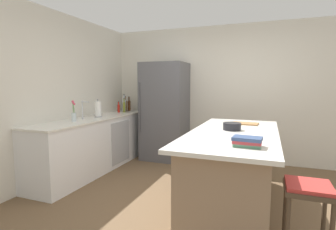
{
  "coord_description": "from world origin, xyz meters",
  "views": [
    {
      "loc": [
        0.67,
        -2.92,
        1.47
      ],
      "look_at": [
        -0.8,
        0.9,
        1.0
      ],
      "focal_mm": 27.97,
      "sensor_mm": 36.0,
      "label": 1
    }
  ],
  "objects": [
    {
      "name": "bar_stool",
      "position": [
        1.0,
        -0.65,
        0.56
      ],
      "size": [
        0.36,
        0.36,
        0.69
      ],
      "color": "#473828",
      "rests_on": "ground_plane"
    },
    {
      "name": "olive_oil_bottle",
      "position": [
        -2.06,
        1.71,
        1.03
      ],
      "size": [
        0.06,
        0.06,
        0.29
      ],
      "color": "olive",
      "rests_on": "counter_run_left"
    },
    {
      "name": "sink_faucet",
      "position": [
        -2.15,
        0.55,
        1.08
      ],
      "size": [
        0.15,
        0.05,
        0.3
      ],
      "color": "silver",
      "rests_on": "counter_run_left"
    },
    {
      "name": "mixing_bowl",
      "position": [
        0.27,
        0.32,
        0.97
      ],
      "size": [
        0.22,
        0.22,
        0.09
      ],
      "color": "black",
      "rests_on": "kitchen_island"
    },
    {
      "name": "cookbook_stack",
      "position": [
        0.51,
        -0.51,
        0.97
      ],
      "size": [
        0.27,
        0.19,
        0.09
      ],
      "color": "#4C7F60",
      "rests_on": "kitchen_island"
    },
    {
      "name": "refrigerator",
      "position": [
        -1.23,
        1.86,
        0.95
      ],
      "size": [
        0.84,
        0.72,
        1.9
      ],
      "color": "#56565B",
      "rests_on": "ground_plane"
    },
    {
      "name": "soda_bottle",
      "position": [
        -2.12,
        1.8,
        1.06
      ],
      "size": [
        0.08,
        0.08,
        0.35
      ],
      "color": "silver",
      "rests_on": "counter_run_left"
    },
    {
      "name": "kitchen_island",
      "position": [
        0.3,
        0.21,
        0.47
      ],
      "size": [
        0.99,
        2.25,
        0.92
      ],
      "color": "#8E755B",
      "rests_on": "ground_plane"
    },
    {
      "name": "wall_rear",
      "position": [
        0.0,
        2.25,
        1.3
      ],
      "size": [
        6.0,
        0.1,
        2.6
      ],
      "primitive_type": "cube",
      "color": "silver",
      "rests_on": "ground_plane"
    },
    {
      "name": "wall_left",
      "position": [
        -2.45,
        0.0,
        1.3
      ],
      "size": [
        0.1,
        6.0,
        2.6
      ],
      "primitive_type": "cube",
      "color": "silver",
      "rests_on": "ground_plane"
    },
    {
      "name": "hot_sauce_bottle",
      "position": [
        -2.13,
        1.61,
        1.01
      ],
      "size": [
        0.05,
        0.05,
        0.22
      ],
      "color": "red",
      "rests_on": "counter_run_left"
    },
    {
      "name": "ground_plane",
      "position": [
        0.0,
        0.0,
        0.0
      ],
      "size": [
        7.2,
        7.2,
        0.0
      ],
      "primitive_type": "plane",
      "color": "brown"
    },
    {
      "name": "syrup_bottle",
      "position": [
        -2.12,
        2.01,
        1.04
      ],
      "size": [
        0.06,
        0.06,
        0.3
      ],
      "color": "#5B3319",
      "rests_on": "counter_run_left"
    },
    {
      "name": "whiskey_bottle",
      "position": [
        -2.16,
        1.9,
        1.04
      ],
      "size": [
        0.09,
        0.09,
        0.32
      ],
      "color": "brown",
      "rests_on": "counter_run_left"
    },
    {
      "name": "flower_vase",
      "position": [
        -2.07,
        0.24,
        1.03
      ],
      "size": [
        0.07,
        0.07,
        0.32
      ],
      "color": "silver",
      "rests_on": "counter_run_left"
    },
    {
      "name": "counter_run_left",
      "position": [
        -2.1,
        0.78,
        0.46
      ],
      "size": [
        0.63,
        2.67,
        0.92
      ],
      "color": "white",
      "rests_on": "ground_plane"
    },
    {
      "name": "paper_towel_roll",
      "position": [
        -2.07,
        0.84,
        1.05
      ],
      "size": [
        0.14,
        0.14,
        0.31
      ],
      "color": "gray",
      "rests_on": "counter_run_left"
    },
    {
      "name": "cutting_board",
      "position": [
        0.38,
        0.87,
        0.93
      ],
      "size": [
        0.37,
        0.25,
        0.02
      ],
      "color": "#9E7042",
      "rests_on": "kitchen_island"
    }
  ]
}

